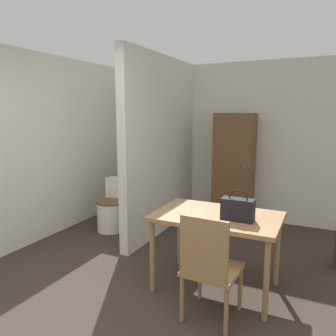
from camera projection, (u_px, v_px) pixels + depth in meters
name	position (u px, v px, depth m)	size (l,w,h in m)	color
wall_back	(228.00, 141.00, 5.39)	(4.96, 0.12, 2.50)	silver
wall_left	(52.00, 146.00, 4.62)	(0.12, 4.58, 2.50)	silver
partition_wall	(162.00, 146.00, 4.70)	(0.12, 2.08, 2.50)	silver
dining_table	(217.00, 223.00, 3.16)	(1.19, 0.77, 0.76)	#997047
wooden_chair	(209.00, 265.00, 2.67)	(0.46, 0.46, 0.93)	#997047
toilet	(113.00, 208.00, 4.84)	(0.40, 0.55, 0.74)	white
handbag	(238.00, 209.00, 2.96)	(0.29, 0.13, 0.29)	black
wooden_cabinet	(234.00, 169.00, 5.10)	(0.57, 0.49, 1.71)	brown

